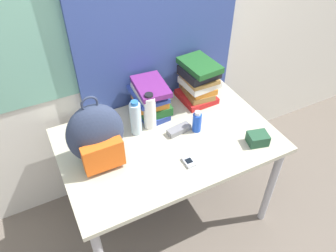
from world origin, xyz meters
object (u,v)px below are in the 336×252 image
Objects in this scene: sports_bottle at (150,111)px; cell_phone at (189,162)px; book_stack_center at (199,81)px; sunglasses_case at (179,130)px; backpack at (96,136)px; water_bottle at (136,118)px; camera_pouch at (258,139)px; book_stack_left at (151,99)px; sunscreen_bottle at (197,122)px.

sports_bottle is 2.96× the size of cell_phone.
book_stack_center is 1.85× the size of sunglasses_case.
backpack reaches higher than water_bottle.
book_stack_center is at bearing 54.92° from cell_phone.
backpack is at bearing -160.57° from sports_bottle.
camera_pouch reaches higher than sunglasses_case.
book_stack_left reaches higher than camera_pouch.
sunscreen_bottle is (0.18, -0.27, -0.05)m from book_stack_left.
cell_phone is (0.16, -0.36, -0.10)m from water_bottle.
sunglasses_case is (-0.11, 0.03, -0.05)m from sunscreen_bottle.
book_stack_left is at bearing 108.10° from sunglasses_case.
sunscreen_bottle reaches higher than camera_pouch.
book_stack_center is at bearing 17.29° from backpack.
sunscreen_bottle reaches higher than cell_phone.
sports_bottle reaches higher than cell_phone.
backpack is 0.93m from camera_pouch.
sunscreen_bottle is 0.12m from sunglasses_case.
book_stack_center is at bearing 0.39° from book_stack_left.
book_stack_left reaches higher than cell_phone.
backpack reaches higher than sunglasses_case.
sports_bottle reaches higher than sunscreen_bottle.
book_stack_left is 1.21× the size of water_bottle.
water_bottle is 0.96× the size of sports_bottle.
water_bottle is 1.52× the size of sunglasses_case.
water_bottle is (0.27, 0.11, -0.07)m from backpack.
water_bottle is 1.63× the size of sunscreen_bottle.
sunscreen_bottle is at bearing -17.82° from sunglasses_case.
book_stack_left is 0.70m from camera_pouch.
book_stack_left is 1.17× the size of sports_bottle.
backpack is at bearing -162.71° from book_stack_center.
camera_pouch is at bearing -34.12° from water_bottle.
water_bottle is 0.41m from cell_phone.
water_bottle is at bearing -165.81° from book_stack_center.
water_bottle is at bearing -170.60° from sports_bottle.
sports_bottle reaches higher than camera_pouch.
water_bottle is at bearing 113.94° from cell_phone.
book_stack_center is at bearing 14.19° from water_bottle.
sports_bottle is at bearing -164.68° from book_stack_center.
book_stack_left is at bearing -179.61° from book_stack_center.
book_stack_center is 1.99× the size of sunscreen_bottle.
book_stack_left is at bearing 62.95° from sports_bottle.
cell_phone is at bearing -89.16° from book_stack_left.
book_stack_center is 0.62m from cell_phone.
book_stack_center reaches higher than sunscreen_bottle.
sports_bottle is at bearing -117.05° from book_stack_left.
sunscreen_bottle is 0.37m from camera_pouch.
cell_phone is (-0.18, -0.22, -0.06)m from sunscreen_bottle.
camera_pouch is (0.44, -0.04, 0.03)m from cell_phone.
book_stack_left is 1.98× the size of sunscreen_bottle.
sports_bottle is 0.40m from cell_phone.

